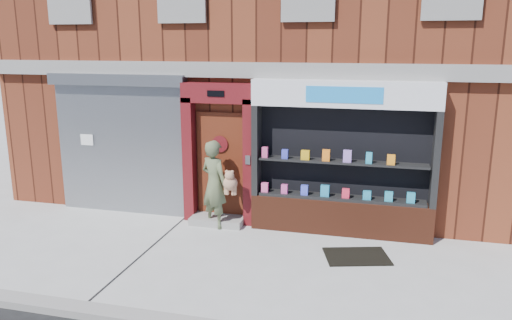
% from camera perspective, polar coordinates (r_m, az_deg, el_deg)
% --- Properties ---
extents(ground, '(80.00, 80.00, 0.00)m').
position_cam_1_polar(ground, '(8.79, -3.26, -11.46)').
color(ground, '#9E9E99').
rests_on(ground, ground).
extents(building, '(12.00, 8.16, 8.00)m').
position_cam_1_polar(building, '(13.82, 4.25, 14.59)').
color(building, '#562213').
rests_on(building, ground).
extents(shutter_bay, '(3.10, 0.30, 3.04)m').
position_cam_1_polar(shutter_bay, '(11.15, -15.20, 2.70)').
color(shutter_bay, gray).
rests_on(shutter_bay, ground).
extents(red_door_bay, '(1.52, 0.58, 2.90)m').
position_cam_1_polar(red_door_bay, '(10.23, -4.24, 0.72)').
color(red_door_bay, '#4D0D11').
rests_on(red_door_bay, ground).
extents(pharmacy_bay, '(3.50, 0.41, 3.00)m').
position_cam_1_polar(pharmacy_bay, '(9.72, 9.79, -0.63)').
color(pharmacy_bay, '#572414').
rests_on(pharmacy_bay, ground).
extents(woman, '(0.91, 0.69, 1.80)m').
position_cam_1_polar(woman, '(10.07, -4.66, -2.74)').
color(woman, '#555F3E').
rests_on(woman, ground).
extents(doormat, '(1.26, 1.04, 0.03)m').
position_cam_1_polar(doormat, '(9.10, 11.43, -10.74)').
color(doormat, black).
rests_on(doormat, ground).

